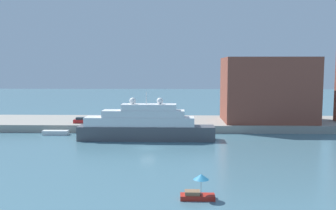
# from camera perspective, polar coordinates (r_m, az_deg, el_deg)

# --- Properties ---
(ground) EXTENTS (400.00, 400.00, 0.00)m
(ground) POSITION_cam_1_polar(r_m,az_deg,el_deg) (69.85, -3.12, -6.69)
(ground) COLOR slate
(quay_dock) EXTENTS (110.00, 18.96, 1.78)m
(quay_dock) POSITION_cam_1_polar(r_m,az_deg,el_deg) (94.70, -1.86, -2.86)
(quay_dock) COLOR gray
(quay_dock) RESTS_ON ground
(large_yacht) EXTENTS (28.39, 4.40, 10.11)m
(large_yacht) POSITION_cam_1_polar(r_m,az_deg,el_deg) (77.26, -3.66, -3.18)
(large_yacht) COLOR #4C4C51
(large_yacht) RESTS_ON ground
(small_motorboat) EXTENTS (3.96, 1.80, 2.97)m
(small_motorboat) POSITION_cam_1_polar(r_m,az_deg,el_deg) (43.39, 4.65, -12.94)
(small_motorboat) COLOR #B22319
(small_motorboat) RESTS_ON ground
(work_barge) EXTENTS (5.70, 1.79, 0.99)m
(work_barge) POSITION_cam_1_polar(r_m,az_deg,el_deg) (87.20, -17.00, -4.11)
(work_barge) COLOR silver
(work_barge) RESTS_ON ground
(harbor_building) EXTENTS (21.82, 14.46, 15.84)m
(harbor_building) POSITION_cam_1_polar(r_m,az_deg,el_deg) (94.99, 15.14, 2.32)
(harbor_building) COLOR brown
(harbor_building) RESTS_ON quay_dock
(parked_car) EXTENTS (4.18, 1.66, 1.40)m
(parked_car) POSITION_cam_1_polar(r_m,az_deg,el_deg) (91.50, -13.12, -2.36)
(parked_car) COLOR #B21E1E
(parked_car) RESTS_ON quay_dock
(person_figure) EXTENTS (0.36, 0.36, 1.69)m
(person_figure) POSITION_cam_1_polar(r_m,az_deg,el_deg) (89.45, -9.88, -2.36)
(person_figure) COLOR #4C4C4C
(person_figure) RESTS_ON quay_dock
(mooring_bollard) EXTENTS (0.51, 0.51, 0.66)m
(mooring_bollard) POSITION_cam_1_polar(r_m,az_deg,el_deg) (86.44, 0.91, -2.86)
(mooring_bollard) COLOR black
(mooring_bollard) RESTS_ON quay_dock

